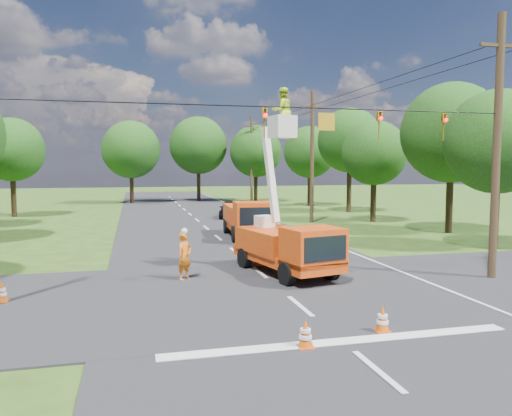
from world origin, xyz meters
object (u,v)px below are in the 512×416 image
object	(u,v)px
traffic_cone_2	(257,258)
traffic_cone_3	(277,239)
tree_right_c	(374,153)
distant_car	(231,209)
traffic_cone_0	(305,334)
pole_right_near	(497,145)
pole_right_far	(252,159)
tree_far_a	(131,150)
tree_right_a	(498,142)
pole_right_mid	(312,156)
tree_left_f	(12,150)
tree_right_e	(310,152)
tree_right_d	(350,141)
bucket_truck	(287,234)
second_truck	(249,218)
ground_worker	(185,256)
tree_right_b	(452,133)
traffic_cone_6	(274,226)
tree_far_b	(198,146)
traffic_cone_1	(383,319)
tree_far_c	(256,151)
traffic_cone_4	(1,292)

from	to	relation	value
traffic_cone_2	traffic_cone_3	size ratio (longest dim) A/B	1.00
tree_right_c	distant_car	bearing A→B (deg)	151.26
traffic_cone_0	pole_right_near	distance (m)	11.88
pole_right_far	tree_far_a	world-z (taller)	pole_right_far
tree_right_a	pole_right_mid	bearing A→B (deg)	109.65
pole_right_mid	tree_left_f	distance (m)	25.36
tree_right_e	tree_right_d	bearing A→B (deg)	-82.87
distant_car	tree_right_c	world-z (taller)	tree_right_c
distant_car	bucket_truck	bearing A→B (deg)	-80.15
traffic_cone_3	tree_far_a	size ratio (longest dim) A/B	0.07
second_truck	tree_right_a	bearing A→B (deg)	-26.56
bucket_truck	pole_right_near	world-z (taller)	pole_right_near
pole_right_near	tree_left_f	size ratio (longest dim) A/B	1.19
ground_worker	tree_right_e	world-z (taller)	tree_right_e
tree_right_e	tree_right_c	bearing A→B (deg)	-92.15
bucket_truck	tree_far_a	xyz separation A→B (m)	(-6.01, 40.45, 4.55)
tree_right_d	traffic_cone_3	bearing A→B (deg)	-125.05
traffic_cone_3	tree_right_b	size ratio (longest dim) A/B	0.07
tree_right_c	tree_far_a	bearing A→B (deg)	127.17
traffic_cone_6	tree_far_a	distance (m)	29.57
pole_right_mid	tree_right_b	xyz separation A→B (m)	(6.50, -8.00, 1.33)
traffic_cone_0	tree_right_a	xyz separation A→B (m)	(14.51, 11.31, 5.20)
tree_right_e	tree_far_b	xyz separation A→B (m)	(-10.80, 10.00, 1.00)
bucket_truck	tree_right_e	bearing A→B (deg)	55.33
distant_car	tree_right_e	distance (m)	15.82
tree_right_e	traffic_cone_1	bearing A→B (deg)	-107.44
pole_right_near	tree_right_a	bearing A→B (deg)	50.19
traffic_cone_0	tree_far_b	bearing A→B (deg)	85.45
tree_right_c	tree_right_d	xyz separation A→B (m)	(1.60, 8.00, 1.37)
traffic_cone_1	traffic_cone_2	xyz separation A→B (m)	(-1.08, 9.15, 0.00)
ground_worker	tree_right_b	xyz separation A→B (m)	(18.05, 9.41, 5.51)
ground_worker	pole_right_far	size ratio (longest dim) A/B	0.18
bucket_truck	traffic_cone_6	size ratio (longest dim) A/B	10.46
traffic_cone_0	tree_far_a	bearing A→B (deg)	94.73
second_truck	tree_far_c	xyz separation A→B (m)	(7.67, 29.24, 4.86)
traffic_cone_6	tree_far_c	xyz separation A→B (m)	(5.33, 26.50, 5.70)
traffic_cone_0	tree_far_c	xyz separation A→B (m)	(10.51, 47.31, 5.70)
second_truck	tree_right_b	bearing A→B (deg)	0.22
traffic_cone_1	traffic_cone_6	distance (m)	20.42
bucket_truck	traffic_cone_2	size ratio (longest dim) A/B	10.46
pole_right_mid	bucket_truck	bearing A→B (deg)	-113.23
traffic_cone_3	traffic_cone_6	bearing A→B (deg)	75.66
ground_worker	traffic_cone_3	world-z (taller)	ground_worker
ground_worker	pole_right_near	world-z (taller)	pole_right_near
second_truck	traffic_cone_6	distance (m)	3.70
pole_right_near	tree_right_c	bearing A→B (deg)	76.11
ground_worker	traffic_cone_1	bearing A→B (deg)	-100.86
second_truck	tree_right_d	distance (m)	20.02
second_truck	ground_worker	size ratio (longest dim) A/B	3.43
traffic_cone_4	tree_right_b	world-z (taller)	tree_right_b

